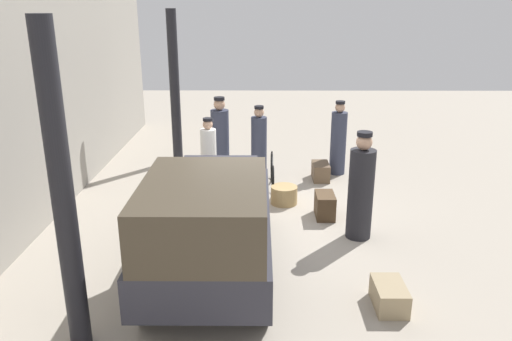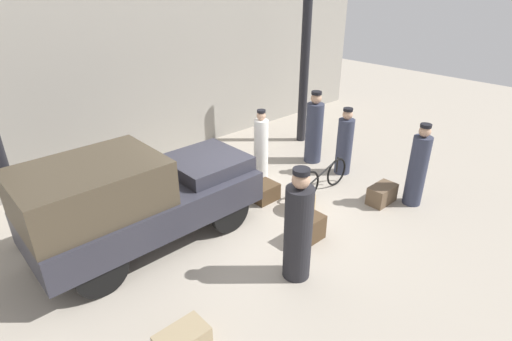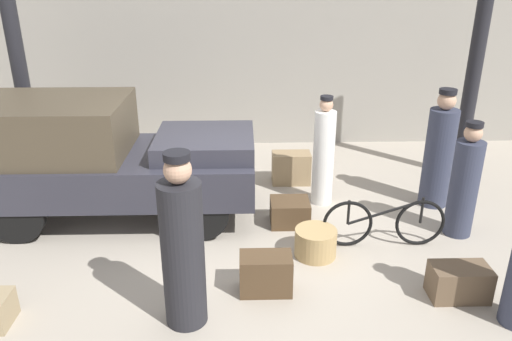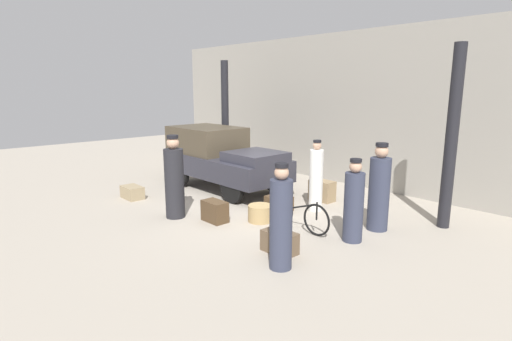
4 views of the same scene
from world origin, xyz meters
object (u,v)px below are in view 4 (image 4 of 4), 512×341
Objects in this scene: porter_standing_middle at (354,204)px; suitcase_tan_flat at (322,191)px; conductor_in_dark_uniform at (174,180)px; trunk_large_brown at (280,242)px; truck at (220,156)px; porter_lifting_near_truck at (316,178)px; porter_carrying_trunk at (281,221)px; porter_with_bicycle at (379,191)px; bicycle at (298,214)px; wicker_basket at (260,213)px; trunk_wicker_pale at (132,192)px; trunk_umber_medium at (215,211)px; suitcase_black_upright at (279,203)px.

porter_standing_middle is 2.83m from suitcase_tan_flat.
conductor_in_dark_uniform is 2.94× the size of trunk_large_brown.
truck reaches higher than porter_lifting_near_truck.
porter_standing_middle is at bearing 86.33° from porter_carrying_trunk.
porter_carrying_trunk is at bearing -60.83° from porter_lifting_near_truck.
porter_with_bicycle is (-0.01, 0.92, 0.09)m from porter_standing_middle.
truck is 2.81m from conductor_in_dark_uniform.
conductor_in_dark_uniform is (-2.44, -1.43, 0.52)m from bicycle.
porter_carrying_trunk is at bearing -57.53° from bicycle.
porter_lifting_near_truck is (-1.73, 1.02, 0.05)m from porter_standing_middle.
porter_with_bicycle is 2.83× the size of suitcase_tan_flat.
wicker_basket is 1.73m from trunk_large_brown.
porter_lifting_near_truck reaches higher than porter_standing_middle.
trunk_wicker_pale is (-2.13, -0.01, -0.69)m from conductor_in_dark_uniform.
conductor_in_dark_uniform is 3.19× the size of trunk_umber_medium.
porter_carrying_trunk reaches higher than trunk_large_brown.
porter_carrying_trunk is (-0.12, -1.87, 0.07)m from porter_standing_middle.
trunk_wicker_pale is 1.02× the size of trunk_large_brown.
conductor_in_dark_uniform reaches higher than suitcase_black_upright.
wicker_basket is at bearing -87.54° from suitcase_tan_flat.
trunk_umber_medium is (0.85, 0.48, -0.63)m from conductor_in_dark_uniform.
trunk_wicker_pale is at bearing -170.67° from trunk_umber_medium.
truck is 3.28m from porter_lifting_near_truck.
trunk_umber_medium is (-1.59, -0.96, -0.11)m from bicycle.
wicker_basket reaches higher than suitcase_black_upright.
truck reaches higher than bicycle.
porter_lifting_near_truck reaches higher than trunk_umber_medium.
truck is at bearing -177.29° from porter_with_bicycle.
trunk_large_brown is at bearing 3.57° from trunk_wicker_pale.
wicker_basket is 0.82× the size of trunk_wicker_pale.
trunk_umber_medium is at bearing 9.33° from trunk_wicker_pale.
suitcase_black_upright is 0.86× the size of trunk_large_brown.
porter_with_bicycle is 6.30m from trunk_wicker_pale.
bicycle is 1.34m from suitcase_black_upright.
porter_carrying_trunk reaches higher than bicycle.
conductor_in_dark_uniform is (-1.82, -2.75, 0.07)m from porter_lifting_near_truck.
bicycle is 1.86m from trunk_umber_medium.
suitcase_black_upright is at bearing 75.30° from trunk_umber_medium.
porter_standing_middle is at bearing -40.01° from suitcase_tan_flat.
wicker_basket is (2.95, -1.20, -0.78)m from truck.
porter_standing_middle is 2.51× the size of suitcase_tan_flat.
trunk_large_brown reaches higher than wicker_basket.
wicker_basket is at bearing -144.69° from porter_with_bicycle.
porter_lifting_near_truck reaches higher than suitcase_black_upright.
trunk_wicker_pale is at bearing -179.63° from conductor_in_dark_uniform.
porter_standing_middle is at bearing -7.82° from truck.
conductor_in_dark_uniform is at bearing 177.71° from porter_carrying_trunk.
porter_carrying_trunk is at bearing -27.63° from truck.
trunk_umber_medium is 2.15m from trunk_large_brown.
porter_standing_middle is 5.98m from trunk_wicker_pale.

